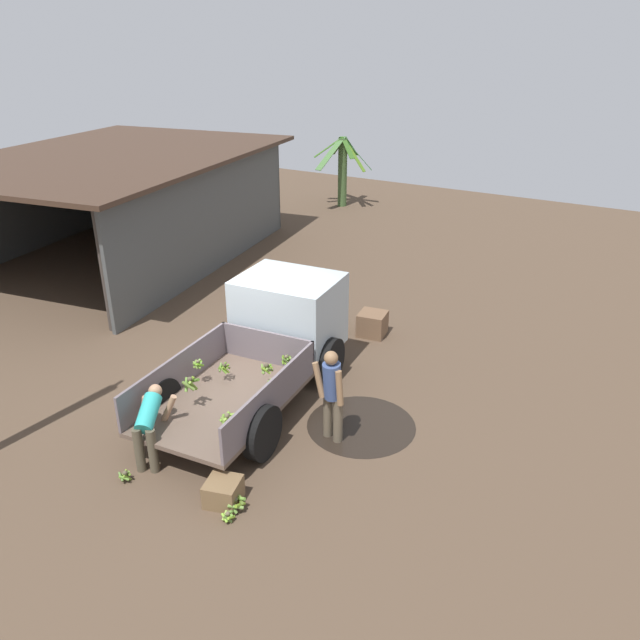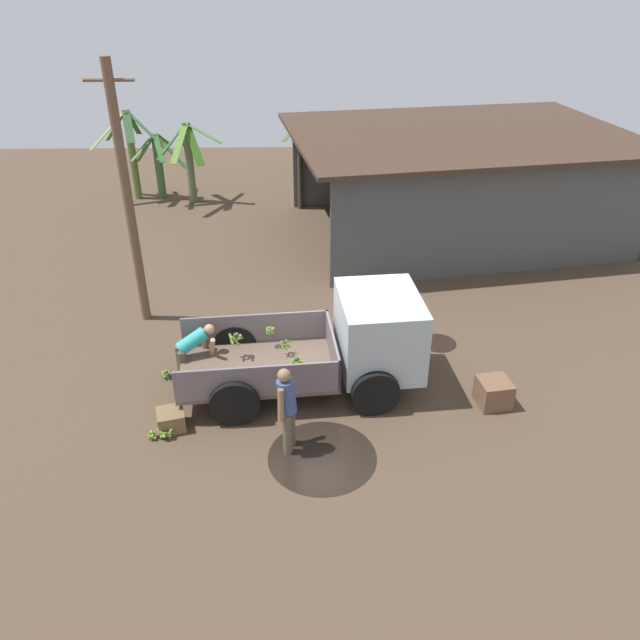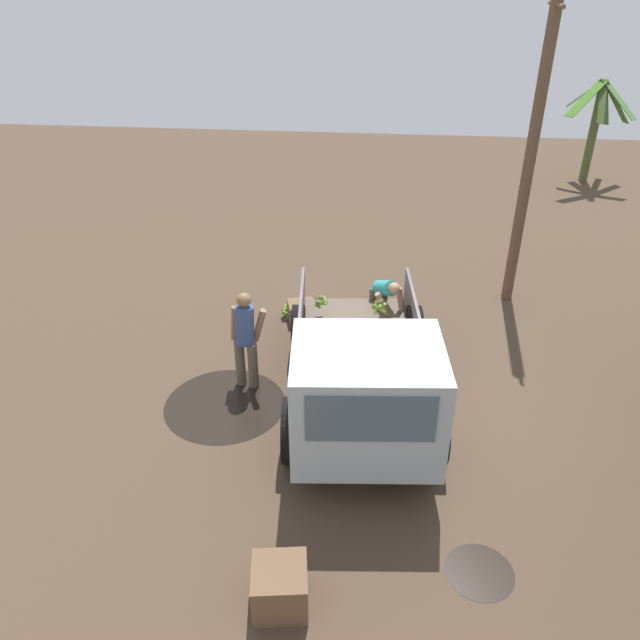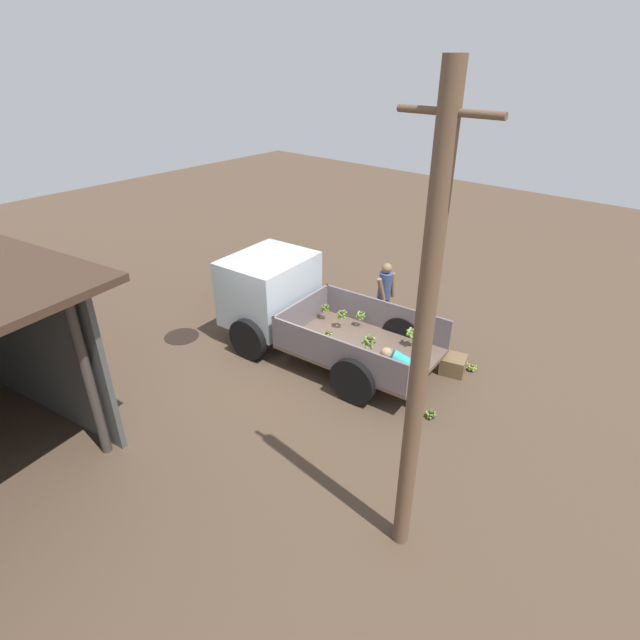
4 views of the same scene
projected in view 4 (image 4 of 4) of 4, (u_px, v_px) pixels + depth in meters
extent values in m
plane|color=#4E3C2D|center=(283.00, 358.00, 10.92)|extent=(36.00, 36.00, 0.00)
cylinder|color=black|center=(182.00, 336.00, 11.74)|extent=(0.81, 0.81, 0.01)
cylinder|color=black|center=(368.00, 316.00, 12.62)|extent=(1.93, 1.93, 0.01)
cube|color=brown|center=(360.00, 348.00, 10.32)|extent=(3.23, 2.24, 0.08)
cube|color=slate|center=(335.00, 354.00, 9.45)|extent=(3.05, 0.33, 0.65)
cube|color=slate|center=(384.00, 315.00, 10.83)|extent=(3.05, 0.33, 0.65)
cube|color=slate|center=(302.00, 313.00, 10.90)|extent=(0.23, 1.96, 0.65)
cube|color=#ADBBC3|center=(269.00, 289.00, 11.21)|extent=(1.72, 2.06, 1.50)
cube|color=#4C606B|center=(243.00, 268.00, 11.46)|extent=(0.17, 1.54, 0.66)
cylinder|color=black|center=(248.00, 339.00, 10.72)|extent=(0.95, 0.30, 0.94)
cylinder|color=black|center=(305.00, 304.00, 12.18)|extent=(0.95, 0.30, 0.94)
cylinder|color=black|center=(353.00, 381.00, 9.37)|extent=(0.95, 0.30, 0.94)
cylinder|color=black|center=(403.00, 336.00, 10.83)|extent=(0.95, 0.30, 0.94)
sphere|color=brown|center=(325.00, 306.00, 11.16)|extent=(0.07, 0.07, 0.07)
cylinder|color=#7DA349|center=(324.00, 307.00, 11.24)|extent=(0.11, 0.14, 0.15)
cylinder|color=olive|center=(323.00, 308.00, 11.22)|extent=(0.06, 0.14, 0.16)
cylinder|color=#507B21|center=(323.00, 309.00, 11.17)|extent=(0.15, 0.10, 0.15)
cylinder|color=#537A1A|center=(325.00, 309.00, 11.14)|extent=(0.15, 0.12, 0.14)
cylinder|color=olive|center=(326.00, 309.00, 11.15)|extent=(0.07, 0.15, 0.15)
cylinder|color=#567332|center=(328.00, 308.00, 11.19)|extent=(0.13, 0.15, 0.13)
cylinder|color=#4F7C24|center=(326.00, 307.00, 11.23)|extent=(0.15, 0.05, 0.15)
sphere|color=brown|center=(329.00, 339.00, 9.72)|extent=(0.07, 0.07, 0.07)
cylinder|color=#78A439|center=(328.00, 342.00, 9.70)|extent=(0.15, 0.07, 0.13)
cylinder|color=olive|center=(331.00, 342.00, 9.70)|extent=(0.08, 0.15, 0.13)
cylinder|color=#63972E|center=(332.00, 341.00, 9.73)|extent=(0.09, 0.15, 0.12)
cylinder|color=#6EB026|center=(332.00, 340.00, 9.77)|extent=(0.16, 0.07, 0.11)
cylinder|color=olive|center=(329.00, 340.00, 9.79)|extent=(0.12, 0.13, 0.13)
cylinder|color=#5C9521|center=(327.00, 341.00, 9.77)|extent=(0.05, 0.13, 0.14)
cylinder|color=#7DAD49|center=(326.00, 341.00, 9.72)|extent=(0.15, 0.11, 0.10)
sphere|color=#4B4330|center=(342.00, 312.00, 10.78)|extent=(0.09, 0.09, 0.09)
cylinder|color=olive|center=(341.00, 312.00, 10.87)|extent=(0.16, 0.17, 0.11)
cylinder|color=#699B34|center=(339.00, 314.00, 10.84)|extent=(0.09, 0.17, 0.17)
cylinder|color=olive|center=(340.00, 316.00, 10.79)|extent=(0.15, 0.06, 0.18)
cylinder|color=olive|center=(342.00, 316.00, 10.75)|extent=(0.15, 0.15, 0.15)
cylinder|color=olive|center=(345.00, 315.00, 10.80)|extent=(0.11, 0.18, 0.15)
cylinder|color=olive|center=(344.00, 313.00, 10.86)|extent=(0.18, 0.05, 0.14)
sphere|color=#4D4532|center=(369.00, 338.00, 9.56)|extent=(0.09, 0.09, 0.09)
cylinder|color=olive|center=(374.00, 342.00, 9.57)|extent=(0.13, 0.23, 0.18)
cylinder|color=olive|center=(371.00, 341.00, 9.65)|extent=(0.18, 0.06, 0.23)
cylinder|color=#4D7626|center=(366.00, 339.00, 9.66)|extent=(0.10, 0.24, 0.16)
cylinder|color=#7AA32C|center=(366.00, 343.00, 9.60)|extent=(0.18, 0.16, 0.22)
cylinder|color=#6D9C3D|center=(369.00, 344.00, 9.56)|extent=(0.19, 0.14, 0.22)
sphere|color=brown|center=(413.00, 330.00, 10.14)|extent=(0.09, 0.09, 0.09)
cylinder|color=#86AB46|center=(415.00, 335.00, 10.15)|extent=(0.07, 0.17, 0.19)
cylinder|color=#83A83F|center=(415.00, 333.00, 10.20)|extent=(0.18, 0.13, 0.19)
cylinder|color=olive|center=(413.00, 333.00, 10.23)|extent=(0.17, 0.14, 0.19)
cylinder|color=#7AA536|center=(409.00, 331.00, 10.20)|extent=(0.09, 0.21, 0.13)
cylinder|color=olive|center=(410.00, 334.00, 10.14)|extent=(0.21, 0.13, 0.15)
cylinder|color=#669E2E|center=(413.00, 335.00, 10.13)|extent=(0.17, 0.14, 0.19)
sphere|color=#47402E|center=(327.00, 333.00, 10.18)|extent=(0.07, 0.07, 0.07)
cylinder|color=#5A8124|center=(325.00, 335.00, 10.24)|extent=(0.06, 0.15, 0.17)
cylinder|color=#467319|center=(324.00, 335.00, 10.18)|extent=(0.18, 0.10, 0.11)
cylinder|color=olive|center=(327.00, 336.00, 10.14)|extent=(0.18, 0.12, 0.12)
cylinder|color=olive|center=(330.00, 336.00, 10.19)|extent=(0.07, 0.17, 0.15)
cylinder|color=olive|center=(330.00, 335.00, 10.24)|extent=(0.14, 0.09, 0.17)
cylinder|color=#537420|center=(328.00, 333.00, 10.27)|extent=(0.18, 0.11, 0.12)
sphere|color=brown|center=(361.00, 313.00, 10.89)|extent=(0.06, 0.06, 0.06)
cylinder|color=#71A641|center=(363.00, 316.00, 10.87)|extent=(0.05, 0.16, 0.12)
cylinder|color=#77AD2C|center=(363.00, 316.00, 10.91)|extent=(0.11, 0.14, 0.14)
cylinder|color=#6B9F31|center=(362.00, 315.00, 10.95)|extent=(0.15, 0.05, 0.14)
cylinder|color=#7DAD37|center=(360.00, 314.00, 10.96)|extent=(0.12, 0.14, 0.13)
cylinder|color=#7CB149|center=(358.00, 314.00, 10.93)|extent=(0.07, 0.17, 0.11)
cylinder|color=#79AA46|center=(359.00, 316.00, 10.90)|extent=(0.13, 0.08, 0.15)
cylinder|color=#74A73C|center=(360.00, 317.00, 10.87)|extent=(0.14, 0.10, 0.14)
cylinder|color=#3F3833|center=(88.00, 377.00, 7.69)|extent=(0.16, 0.16, 3.02)
cylinder|color=brown|center=(421.00, 358.00, 5.49)|extent=(0.21, 0.21, 5.93)
cylinder|color=brown|center=(449.00, 112.00, 4.29)|extent=(1.02, 0.07, 0.07)
cylinder|color=brown|center=(386.00, 311.00, 11.98)|extent=(0.19, 0.19, 0.82)
cylinder|color=brown|center=(379.00, 314.00, 11.86)|extent=(0.19, 0.19, 0.82)
cylinder|color=#3A4E81|center=(385.00, 285.00, 11.56)|extent=(0.41, 0.38, 0.66)
sphere|color=#8C6746|center=(387.00, 268.00, 11.32)|extent=(0.23, 0.23, 0.23)
cylinder|color=#8C6746|center=(393.00, 285.00, 11.64)|extent=(0.14, 0.18, 0.61)
cylinder|color=#8C6746|center=(381.00, 290.00, 11.39)|extent=(0.17, 0.29, 0.61)
cylinder|color=brown|center=(418.00, 393.00, 9.17)|extent=(0.20, 0.20, 0.77)
cylinder|color=brown|center=(419.00, 387.00, 9.35)|extent=(0.20, 0.20, 0.77)
cylinder|color=teal|center=(406.00, 364.00, 9.08)|extent=(0.73, 0.53, 0.52)
sphere|color=tan|center=(386.00, 353.00, 9.09)|extent=(0.22, 0.22, 0.22)
cylinder|color=tan|center=(388.00, 376.00, 9.07)|extent=(0.17, 0.22, 0.58)
cylinder|color=tan|center=(388.00, 363.00, 9.40)|extent=(0.22, 0.34, 0.56)
sphere|color=#4A4330|center=(459.00, 369.00, 10.32)|extent=(0.07, 0.07, 0.07)
cylinder|color=olive|center=(461.00, 373.00, 10.31)|extent=(0.05, 0.16, 0.13)
cylinder|color=olive|center=(461.00, 371.00, 10.35)|extent=(0.14, 0.14, 0.13)
cylinder|color=olive|center=(459.00, 369.00, 10.39)|extent=(0.17, 0.08, 0.10)
cylinder|color=#6C9C20|center=(456.00, 370.00, 10.39)|extent=(0.09, 0.17, 0.11)
cylinder|color=#70A022|center=(455.00, 371.00, 10.36)|extent=(0.10, 0.17, 0.11)
cylinder|color=olive|center=(457.00, 372.00, 10.32)|extent=(0.16, 0.09, 0.13)
cylinder|color=olive|center=(459.00, 373.00, 10.29)|extent=(0.15, 0.13, 0.12)
sphere|color=brown|center=(472.00, 365.00, 10.43)|extent=(0.07, 0.07, 0.07)
cylinder|color=#79B032|center=(474.00, 368.00, 10.40)|extent=(0.09, 0.15, 0.11)
cylinder|color=#587631|center=(474.00, 368.00, 10.45)|extent=(0.10, 0.13, 0.13)
cylinder|color=#7BAA2B|center=(473.00, 366.00, 10.49)|extent=(0.15, 0.04, 0.10)
cylinder|color=olive|center=(471.00, 367.00, 10.49)|extent=(0.10, 0.12, 0.14)
cylinder|color=olive|center=(469.00, 367.00, 10.45)|extent=(0.12, 0.14, 0.11)
cylinder|color=#84A940|center=(471.00, 369.00, 10.41)|extent=(0.15, 0.06, 0.12)
sphere|color=#4E4633|center=(461.00, 360.00, 10.50)|extent=(0.09, 0.09, 0.09)
cylinder|color=#5F912C|center=(459.00, 365.00, 10.48)|extent=(0.21, 0.07, 0.19)
cylinder|color=#82AC4B|center=(462.00, 365.00, 10.46)|extent=(0.20, 0.18, 0.17)
cylinder|color=olive|center=(464.00, 365.00, 10.49)|extent=(0.05, 0.21, 0.18)
cylinder|color=#77A147|center=(465.00, 362.00, 10.53)|extent=(0.19, 0.20, 0.13)
cylinder|color=olive|center=(463.00, 361.00, 10.59)|extent=(0.23, 0.05, 0.15)
cylinder|color=#587327|center=(459.00, 361.00, 10.61)|extent=(0.18, 0.20, 0.17)
cylinder|color=#6D9E3C|center=(457.00, 361.00, 10.58)|extent=(0.06, 0.24, 0.13)
cylinder|color=#81AE44|center=(457.00, 364.00, 10.54)|extent=(0.16, 0.18, 0.20)
sphere|color=brown|center=(431.00, 411.00, 9.09)|extent=(0.08, 0.08, 0.08)
cylinder|color=olive|center=(428.00, 415.00, 9.08)|extent=(0.16, 0.07, 0.12)
cylinder|color=#537333|center=(433.00, 415.00, 9.05)|extent=(0.11, 0.16, 0.10)
cylinder|color=olive|center=(434.00, 414.00, 9.09)|extent=(0.11, 0.16, 0.10)
cylinder|color=olive|center=(432.00, 413.00, 9.14)|extent=(0.14, 0.06, 0.15)
cylinder|color=#577925|center=(429.00, 412.00, 9.16)|extent=(0.11, 0.15, 0.13)
cylinder|color=#7AAB44|center=(428.00, 414.00, 9.13)|extent=(0.10, 0.13, 0.15)
cube|color=brown|center=(453.00, 365.00, 10.36)|extent=(0.60, 0.60, 0.37)
cube|color=brown|center=(236.00, 288.00, 13.46)|extent=(0.68, 0.68, 0.54)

